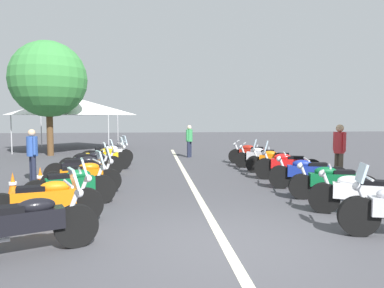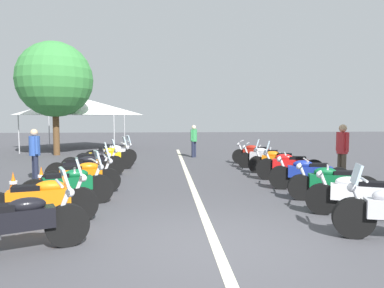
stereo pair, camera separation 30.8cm
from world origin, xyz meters
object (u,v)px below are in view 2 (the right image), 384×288
(motorcycle_right_row_2, at_px, (332,182))
(roadside_tree_1, at_px, (55,80))
(motorcycle_right_row_5, at_px, (277,161))
(traffic_cone_0, at_px, (13,184))
(event_tent, at_px, (78,106))
(motorcycle_right_row_7, at_px, (255,154))
(motorcycle_right_row_3, at_px, (309,173))
(motorcycle_right_row_1, at_px, (358,195))
(motorcycle_left_row_0, at_px, (16,222))
(motorcycle_left_row_2, at_px, (69,185))
(motorcycle_left_row_1, at_px, (42,199))
(bystander_0, at_px, (342,148))
(motorcycle_right_row_6, at_px, (264,157))
(bystander_1, at_px, (35,151))
(motorcycle_left_row_3, at_px, (82,176))
(motorcycle_left_row_5, at_px, (94,162))
(bystander_2, at_px, (194,139))
(motorcycle_left_row_7, at_px, (111,154))
(traffic_cone_1, at_px, (41,178))
(motorcycle_left_row_4, at_px, (84,168))
(motorcycle_left_row_6, at_px, (106,157))
(motorcycle_right_row_4, at_px, (289,165))

(motorcycle_right_row_2, height_order, roadside_tree_1, roadside_tree_1)
(motorcycle_right_row_2, xyz_separation_m, motorcycle_right_row_5, (4.04, 0.03, 0.01))
(traffic_cone_0, bearing_deg, event_tent, 6.50)
(motorcycle_right_row_5, height_order, motorcycle_right_row_7, motorcycle_right_row_5)
(motorcycle_right_row_3, bearing_deg, motorcycle_right_row_1, 103.76)
(motorcycle_left_row_0, xyz_separation_m, motorcycle_left_row_2, (2.77, -0.02, 0.00))
(event_tent, bearing_deg, motorcycle_left_row_0, -169.53)
(motorcycle_right_row_1, height_order, roadside_tree_1, roadside_tree_1)
(motorcycle_left_row_1, height_order, bystander_0, bystander_0)
(motorcycle_left_row_0, xyz_separation_m, bystander_0, (5.17, -7.51, 0.56))
(motorcycle_right_row_7, xyz_separation_m, event_tent, (7.70, 9.06, 2.20))
(motorcycle_right_row_5, relative_size, traffic_cone_0, 3.22)
(motorcycle_right_row_6, xyz_separation_m, bystander_1, (-2.06, 7.78, 0.49))
(motorcycle_left_row_3, xyz_separation_m, bystander_1, (1.93, 1.86, 0.48))
(roadside_tree_1, bearing_deg, motorcycle_left_row_5, -154.76)
(motorcycle_left_row_0, relative_size, bystander_2, 1.27)
(roadside_tree_1, bearing_deg, motorcycle_left_row_7, -140.20)
(motorcycle_left_row_5, distance_m, bystander_2, 6.57)
(motorcycle_right_row_3, bearing_deg, traffic_cone_1, 9.37)
(bystander_1, bearing_deg, roadside_tree_1, -112.25)
(motorcycle_left_row_7, xyz_separation_m, motorcycle_right_row_3, (-5.49, -6.05, -0.01))
(motorcycle_left_row_4, xyz_separation_m, motorcycle_left_row_6, (2.76, -0.20, 0.00))
(motorcycle_right_row_2, bearing_deg, bystander_1, -9.16)
(motorcycle_right_row_2, bearing_deg, motorcycle_right_row_3, -75.17)
(motorcycle_right_row_3, relative_size, roadside_tree_1, 0.36)
(traffic_cone_1, relative_size, bystander_2, 0.39)
(motorcycle_left_row_7, distance_m, bystander_0, 8.73)
(motorcycle_left_row_0, relative_size, motorcycle_left_row_3, 1.01)
(motorcycle_left_row_4, xyz_separation_m, motorcycle_left_row_7, (4.11, -0.21, -0.01))
(motorcycle_left_row_6, distance_m, motorcycle_right_row_3, 7.34)
(motorcycle_left_row_5, distance_m, traffic_cone_1, 2.16)
(motorcycle_left_row_0, distance_m, motorcycle_left_row_4, 5.42)
(motorcycle_left_row_7, relative_size, bystander_1, 1.28)
(traffic_cone_1, xyz_separation_m, bystander_2, (7.24, -4.84, 0.62))
(motorcycle_right_row_4, height_order, bystander_0, bystander_0)
(motorcycle_left_row_1, distance_m, motorcycle_right_row_2, 6.32)
(motorcycle_left_row_2, relative_size, motorcycle_left_row_5, 0.93)
(motorcycle_right_row_1, height_order, traffic_cone_1, motorcycle_right_row_1)
(motorcycle_left_row_1, relative_size, motorcycle_right_row_6, 1.02)
(motorcycle_left_row_6, xyz_separation_m, bystander_1, (-2.16, 1.79, 0.46))
(motorcycle_right_row_5, relative_size, motorcycle_right_row_7, 1.04)
(motorcycle_left_row_2, distance_m, motorcycle_right_row_7, 8.82)
(motorcycle_left_row_2, relative_size, motorcycle_left_row_7, 0.93)
(motorcycle_left_row_7, height_order, bystander_1, bystander_1)
(motorcycle_left_row_6, height_order, traffic_cone_1, motorcycle_left_row_6)
(motorcycle_right_row_4, xyz_separation_m, roadside_tree_1, (8.10, 9.42, 3.38))
(motorcycle_left_row_4, distance_m, motorcycle_right_row_1, 7.34)
(motorcycle_right_row_2, bearing_deg, motorcycle_right_row_5, -76.55)
(motorcycle_right_row_1, height_order, bystander_2, bystander_2)
(motorcycle_left_row_3, relative_size, traffic_cone_1, 3.21)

